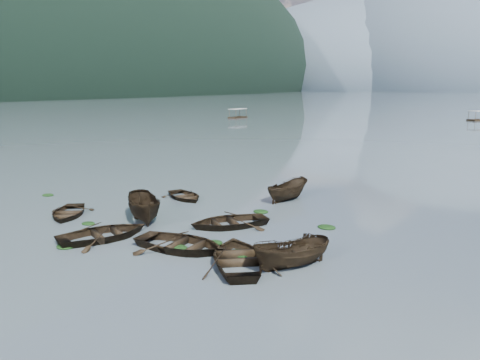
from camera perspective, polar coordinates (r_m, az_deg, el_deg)
The scene contains 22 objects.
ground_plane at distance 23.32m, azimuth -15.09°, elevation -9.93°, with size 2400.00×2400.00×0.00m, color #4D5A61.
haze_mtn_a at distance 955.81m, azimuth 13.37°, elevation 10.64°, with size 520.00×520.00×280.00m, color #475666.
haze_mtn_b at distance 918.33m, azimuth 25.58°, elevation 9.82°, with size 520.00×520.00×340.00m, color #475666.
rowboat_0 at distance 32.55m, azimuth -20.23°, elevation -4.13°, with size 2.95×4.13×0.85m, color black.
rowboat_1 at distance 27.18m, azimuth -16.26°, elevation -6.91°, with size 3.53×4.94×1.02m, color black.
rowboat_2 at distance 30.21m, azimuth -11.49°, elevation -4.83°, with size 1.87×4.97×1.92m, color black.
rowboat_3 at distance 22.63m, azimuth -0.16°, elevation -10.19°, with size 3.67×5.13×1.06m, color black.
rowboat_4 at distance 24.65m, azimuth -7.20°, elevation -8.43°, with size 3.65×5.10×1.06m, color black.
rowboat_5 at distance 22.34m, azimuth 6.32°, elevation -10.56°, with size 1.56×4.16×1.61m, color black.
rowboat_6 at distance 35.39m, azimuth -6.74°, elevation -2.28°, with size 2.83×3.97×0.82m, color black.
rowboat_7 at distance 28.38m, azimuth -1.37°, elevation -5.66°, with size 3.43×4.80×0.99m, color black.
rowboat_8 at distance 34.98m, azimuth 5.80°, elevation -2.42°, with size 1.63×4.34×1.68m, color black.
weed_clump_0 at distance 26.44m, azimuth -20.49°, elevation -7.70°, with size 1.04×0.85×0.23m, color black.
weed_clump_1 at distance 30.27m, azimuth -18.00°, elevation -5.13°, with size 0.88×0.70×0.19m, color black.
weed_clump_2 at distance 24.70m, azimuth -7.61°, elevation -8.40°, with size 1.19×0.95×0.26m, color black.
weed_clump_3 at distance 25.49m, azimuth -3.06°, elevation -7.68°, with size 0.86×0.72×0.19m, color black.
weed_clump_4 at distance 23.77m, azimuth -0.10°, elevation -9.10°, with size 1.25×0.99×0.26m, color black.
weed_clump_5 at distance 39.05m, azimuth -22.37°, elevation -1.77°, with size 0.95×0.77×0.20m, color black.
weed_clump_6 at distance 31.45m, azimuth 2.54°, elevation -3.96°, with size 1.05×0.87×0.22m, color black.
weed_clump_7 at distance 28.49m, azimuth 10.51°, elevation -5.79°, with size 1.10×0.88×0.24m, color black.
pontoon_left at distance 123.34m, azimuth -0.27°, elevation 7.56°, with size 2.52×6.04×2.31m, color black, non-canonical shape.
pontoon_centre at distance 128.26m, azimuth 27.15°, elevation 6.46°, with size 2.48×5.96×2.28m, color black, non-canonical shape.
Camera 1 is at (15.62, -15.17, 8.34)m, focal length 35.00 mm.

